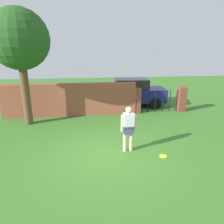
{
  "coord_description": "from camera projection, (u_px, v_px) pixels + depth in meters",
  "views": [
    {
      "loc": [
        -0.64,
        -6.33,
        3.48
      ],
      "look_at": [
        0.38,
        1.71,
        1.0
      ],
      "focal_mm": 33.09,
      "sensor_mm": 36.0,
      "label": 1
    }
  ],
  "objects": [
    {
      "name": "tree",
      "position": [
        19.0,
        41.0,
        8.93
      ],
      "size": [
        2.64,
        2.64,
        5.21
      ],
      "color": "brown",
      "rests_on": "ground"
    },
    {
      "name": "brick_wall",
      "position": [
        71.0,
        100.0,
        11.11
      ],
      "size": [
        7.07,
        0.5,
        1.74
      ],
      "primitive_type": "cube",
      "color": "brown",
      "rests_on": "ground"
    },
    {
      "name": "car",
      "position": [
        131.0,
        92.0,
        13.0
      ],
      "size": [
        4.29,
        2.11,
        1.72
      ],
      "rotation": [
        0.0,
        0.0,
        3.08
      ],
      "color": "navy",
      "rests_on": "ground"
    },
    {
      "name": "person",
      "position": [
        128.0,
        127.0,
        7.12
      ],
      "size": [
        0.54,
        0.24,
        1.62
      ],
      "rotation": [
        0.0,
        0.0,
        0.06
      ],
      "color": "beige",
      "rests_on": "ground"
    },
    {
      "name": "frisbee_yellow",
      "position": [
        163.0,
        156.0,
        6.98
      ],
      "size": [
        0.27,
        0.27,
        0.02
      ],
      "primitive_type": "cylinder",
      "color": "yellow",
      "rests_on": "ground"
    },
    {
      "name": "ground_plane",
      "position": [
        107.0,
        155.0,
        7.1
      ],
      "size": [
        40.0,
        40.0,
        0.0
      ],
      "primitive_type": "plane",
      "color": "#3D7528"
    },
    {
      "name": "fence_gate",
      "position": [
        159.0,
        100.0,
        11.75
      ],
      "size": [
        3.11,
        0.44,
        1.4
      ],
      "color": "brown",
      "rests_on": "ground"
    }
  ]
}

